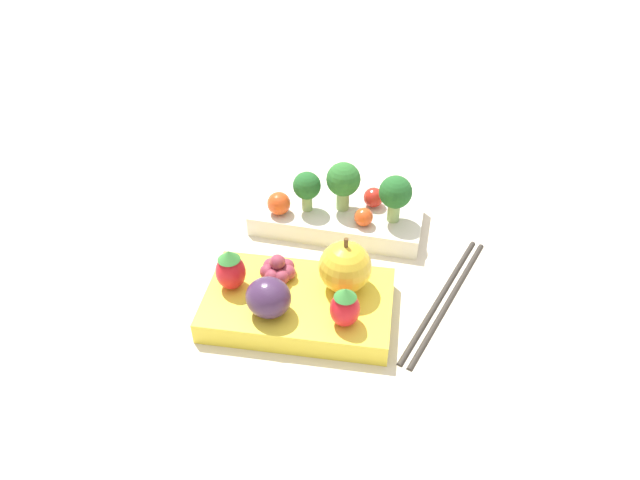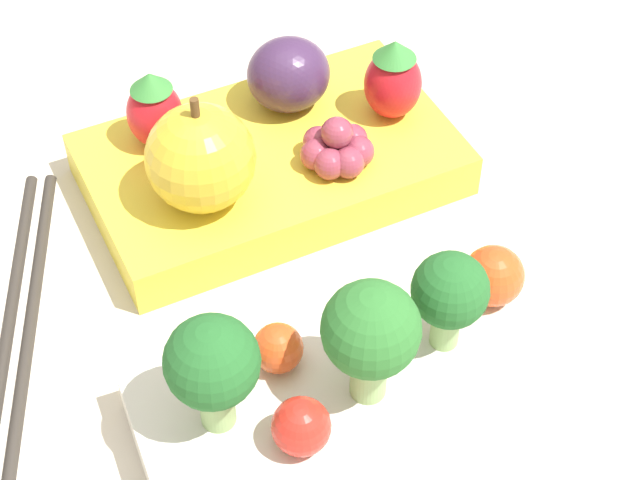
{
  "view_description": "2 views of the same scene",
  "coord_description": "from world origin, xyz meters",
  "px_view_note": "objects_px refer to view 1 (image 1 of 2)",
  "views": [
    {
      "loc": [
        0.13,
        -0.47,
        0.42
      ],
      "look_at": [
        -0.0,
        -0.0,
        0.03
      ],
      "focal_mm": 32.0,
      "sensor_mm": 36.0,
      "label": 1
    },
    {
      "loc": [
        0.11,
        0.31,
        0.39
      ],
      "look_at": [
        -0.0,
        -0.0,
        0.03
      ],
      "focal_mm": 60.0,
      "sensor_mm": 36.0,
      "label": 2
    }
  ],
  "objects_px": {
    "cherry_tomato_0": "(279,203)",
    "plum": "(268,298)",
    "strawberry_0": "(230,270)",
    "chopsticks_pair": "(445,297)",
    "grape_cluster": "(278,269)",
    "broccoli_floret_0": "(307,187)",
    "bento_box_fruit": "(299,304)",
    "apple": "(345,267)",
    "broccoli_floret_1": "(395,194)",
    "cherry_tomato_1": "(373,197)",
    "bento_box_savoury": "(337,215)",
    "broccoli_floret_2": "(343,181)",
    "strawberry_1": "(345,307)",
    "cherry_tomato_2": "(364,217)"
  },
  "relations": [
    {
      "from": "cherry_tomato_1",
      "to": "apple",
      "type": "bearing_deg",
      "value": -89.31
    },
    {
      "from": "broccoli_floret_1",
      "to": "strawberry_1",
      "type": "xyz_separation_m",
      "value": [
        -0.01,
        -0.17,
        -0.02
      ]
    },
    {
      "from": "broccoli_floret_0",
      "to": "chopsticks_pair",
      "type": "relative_size",
      "value": 0.24
    },
    {
      "from": "grape_cluster",
      "to": "cherry_tomato_1",
      "type": "bearing_deg",
      "value": 65.85
    },
    {
      "from": "broccoli_floret_0",
      "to": "broccoli_floret_1",
      "type": "height_order",
      "value": "broccoli_floret_1"
    },
    {
      "from": "broccoli_floret_2",
      "to": "bento_box_fruit",
      "type": "bearing_deg",
      "value": -91.6
    },
    {
      "from": "bento_box_savoury",
      "to": "broccoli_floret_2",
      "type": "relative_size",
      "value": 3.38
    },
    {
      "from": "cherry_tomato_2",
      "to": "apple",
      "type": "bearing_deg",
      "value": -87.5
    },
    {
      "from": "broccoli_floret_0",
      "to": "apple",
      "type": "distance_m",
      "value": 0.14
    },
    {
      "from": "strawberry_0",
      "to": "strawberry_1",
      "type": "relative_size",
      "value": 1.06
    },
    {
      "from": "bento_box_fruit",
      "to": "broccoli_floret_0",
      "type": "xyz_separation_m",
      "value": [
        -0.04,
        0.14,
        0.04
      ]
    },
    {
      "from": "broccoli_floret_0",
      "to": "apple",
      "type": "xyz_separation_m",
      "value": [
        0.08,
        -0.12,
        -0.01
      ]
    },
    {
      "from": "strawberry_0",
      "to": "chopsticks_pair",
      "type": "bearing_deg",
      "value": 17.56
    },
    {
      "from": "cherry_tomato_0",
      "to": "plum",
      "type": "bearing_deg",
      "value": -74.03
    },
    {
      "from": "cherry_tomato_0",
      "to": "grape_cluster",
      "type": "distance_m",
      "value": 0.11
    },
    {
      "from": "bento_box_savoury",
      "to": "broccoli_floret_0",
      "type": "xyz_separation_m",
      "value": [
        -0.03,
        -0.01,
        0.04
      ]
    },
    {
      "from": "strawberry_0",
      "to": "plum",
      "type": "relative_size",
      "value": 1.06
    },
    {
      "from": "broccoli_floret_1",
      "to": "apple",
      "type": "bearing_deg",
      "value": -101.92
    },
    {
      "from": "grape_cluster",
      "to": "broccoli_floret_0",
      "type": "bearing_deg",
      "value": 92.9
    },
    {
      "from": "broccoli_floret_2",
      "to": "strawberry_0",
      "type": "xyz_separation_m",
      "value": [
        -0.07,
        -0.16,
        -0.02
      ]
    },
    {
      "from": "apple",
      "to": "plum",
      "type": "bearing_deg",
      "value": -137.92
    },
    {
      "from": "cherry_tomato_0",
      "to": "strawberry_0",
      "type": "height_order",
      "value": "strawberry_0"
    },
    {
      "from": "cherry_tomato_2",
      "to": "chopsticks_pair",
      "type": "bearing_deg",
      "value": -34.15
    },
    {
      "from": "bento_box_fruit",
      "to": "strawberry_0",
      "type": "xyz_separation_m",
      "value": [
        -0.07,
        -0.01,
        0.03
      ]
    },
    {
      "from": "strawberry_1",
      "to": "chopsticks_pair",
      "type": "relative_size",
      "value": 0.21
    },
    {
      "from": "bento_box_fruit",
      "to": "broccoli_floret_0",
      "type": "relative_size",
      "value": 3.97
    },
    {
      "from": "broccoli_floret_1",
      "to": "cherry_tomato_0",
      "type": "relative_size",
      "value": 2.1
    },
    {
      "from": "cherry_tomato_1",
      "to": "chopsticks_pair",
      "type": "relative_size",
      "value": 0.12
    },
    {
      "from": "cherry_tomato_0",
      "to": "cherry_tomato_1",
      "type": "relative_size",
      "value": 1.15
    },
    {
      "from": "bento_box_fruit",
      "to": "grape_cluster",
      "type": "xyz_separation_m",
      "value": [
        -0.03,
        0.02,
        0.02
      ]
    },
    {
      "from": "broccoli_floret_2",
      "to": "chopsticks_pair",
      "type": "distance_m",
      "value": 0.18
    },
    {
      "from": "apple",
      "to": "broccoli_floret_1",
      "type": "bearing_deg",
      "value": 78.08
    },
    {
      "from": "bento_box_fruit",
      "to": "broccoli_floret_1",
      "type": "xyz_separation_m",
      "value": [
        0.07,
        0.15,
        0.05
      ]
    },
    {
      "from": "bento_box_savoury",
      "to": "strawberry_0",
      "type": "height_order",
      "value": "strawberry_0"
    },
    {
      "from": "broccoli_floret_1",
      "to": "broccoli_floret_2",
      "type": "xyz_separation_m",
      "value": [
        -0.06,
        0.01,
        0.0
      ]
    },
    {
      "from": "bento_box_fruit",
      "to": "broccoli_floret_2",
      "type": "bearing_deg",
      "value": 88.4
    },
    {
      "from": "broccoli_floret_1",
      "to": "grape_cluster",
      "type": "xyz_separation_m",
      "value": [
        -0.1,
        -0.13,
        -0.03
      ]
    },
    {
      "from": "cherry_tomato_2",
      "to": "strawberry_0",
      "type": "bearing_deg",
      "value": -127.28
    },
    {
      "from": "bento_box_savoury",
      "to": "broccoli_floret_0",
      "type": "height_order",
      "value": "broccoli_floret_0"
    },
    {
      "from": "broccoli_floret_1",
      "to": "apple",
      "type": "distance_m",
      "value": 0.13
    },
    {
      "from": "broccoli_floret_1",
      "to": "apple",
      "type": "relative_size",
      "value": 0.93
    },
    {
      "from": "bento_box_fruit",
      "to": "apple",
      "type": "bearing_deg",
      "value": 32.21
    },
    {
      "from": "broccoli_floret_2",
      "to": "strawberry_1",
      "type": "relative_size",
      "value": 1.39
    },
    {
      "from": "apple",
      "to": "plum",
      "type": "relative_size",
      "value": 1.42
    },
    {
      "from": "bento_box_savoury",
      "to": "bento_box_fruit",
      "type": "distance_m",
      "value": 0.16
    },
    {
      "from": "cherry_tomato_1",
      "to": "strawberry_0",
      "type": "relative_size",
      "value": 0.52
    },
    {
      "from": "broccoli_floret_2",
      "to": "cherry_tomato_1",
      "type": "distance_m",
      "value": 0.05
    },
    {
      "from": "broccoli_floret_0",
      "to": "strawberry_0",
      "type": "relative_size",
      "value": 1.08
    },
    {
      "from": "bento_box_fruit",
      "to": "apple",
      "type": "relative_size",
      "value": 3.21
    },
    {
      "from": "bento_box_savoury",
      "to": "grape_cluster",
      "type": "xyz_separation_m",
      "value": [
        -0.03,
        -0.14,
        0.02
      ]
    }
  ]
}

